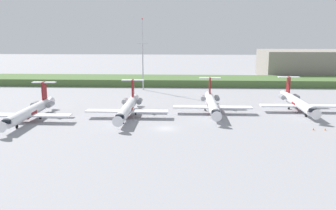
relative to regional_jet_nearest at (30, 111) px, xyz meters
name	(u,v)px	position (x,y,z in m)	size (l,w,h in m)	color
ground_plane	(170,104)	(36.53, 23.52, -2.54)	(500.00, 500.00, 0.00)	#939399
grass_berm	(174,81)	(36.53, 68.07, -0.98)	(320.00, 20.00, 3.12)	#4C6B38
regional_jet_nearest	(30,111)	(0.00, 0.00, 0.00)	(22.81, 31.00, 9.00)	white
regional_jet_second	(128,107)	(25.34, 5.93, 0.00)	(22.81, 31.00, 9.00)	white
regional_jet_third	(212,104)	(49.30, 12.23, 0.00)	(22.81, 31.00, 9.00)	white
regional_jet_fourth	(297,102)	(75.08, 15.39, 0.00)	(22.81, 31.00, 9.00)	white
antenna_mast	(143,61)	(24.35, 52.31, 9.18)	(4.40, 0.50, 28.45)	#B2B2B7
distant_hangar	(326,64)	(113.77, 94.58, 4.40)	(65.59, 29.65, 13.87)	gray
safety_cone_front_marker	(313,129)	(72.41, -6.24, -2.26)	(0.44, 0.44, 0.55)	orange
safety_cone_mid_marker	(325,129)	(75.19, -6.22, -2.26)	(0.44, 0.44, 0.55)	orange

